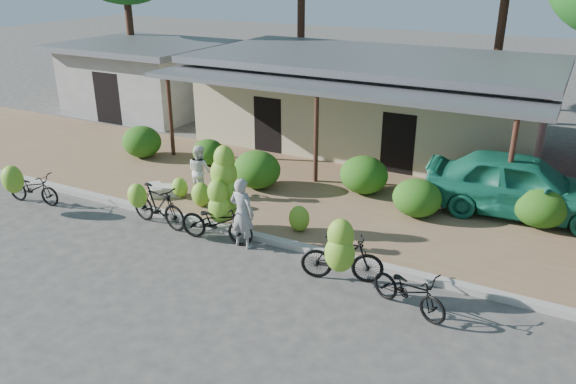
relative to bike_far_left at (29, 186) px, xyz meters
name	(u,v)px	position (x,y,z in m)	size (l,w,h in m)	color
ground	(200,272)	(6.56, -0.84, -0.57)	(100.00, 100.00, 0.00)	#413E3C
sidewalk	(299,195)	(6.56, 4.16, -0.51)	(60.00, 6.00, 0.12)	#906E4D
curb	(247,234)	(6.56, 1.16, -0.50)	(60.00, 0.25, 0.15)	#A8A399
shop_main	(371,100)	(6.56, 10.09, 1.15)	(13.00, 8.50, 3.35)	#BAB28C
shop_grey	(145,77)	(-4.44, 10.15, 1.05)	(7.00, 6.00, 3.15)	#AAAAA5
hedge_0	(142,142)	(0.14, 4.59, 0.10)	(1.41, 1.27, 1.10)	#1E5714
hedge_1	(208,152)	(2.68, 5.01, -0.01)	(1.12, 1.00, 0.87)	#1E5714
hedge_2	(257,169)	(5.21, 3.97, 0.12)	(1.47, 1.32, 1.14)	#1E5714
hedge_3	(364,175)	(8.22, 5.08, 0.11)	(1.44, 1.29, 1.12)	#1E5714
hedge_4	(417,198)	(10.07, 4.20, 0.06)	(1.32, 1.19, 1.03)	#1E5714
hedge_5	(541,206)	(13.07, 5.05, 0.11)	(1.43, 1.29, 1.12)	#1E5714
bike_far_left	(29,186)	(0.00, 0.00, 0.00)	(1.81, 1.33, 1.36)	black
bike_left	(156,205)	(4.16, 0.58, 0.05)	(1.94, 1.23, 1.40)	black
bike_center	(220,205)	(6.00, 0.87, 0.32)	(2.04, 1.30, 2.35)	black
bike_right	(342,255)	(9.58, 0.15, 0.17)	(1.89, 1.40, 1.75)	black
bike_far_right	(409,290)	(11.15, -0.10, -0.11)	(1.85, 1.18, 0.92)	black
loose_banana_a	(180,187)	(3.63, 2.23, -0.15)	(0.49, 0.41, 0.61)	#8AC230
loose_banana_b	(201,195)	(4.56, 1.99, -0.10)	(0.56, 0.48, 0.70)	#8AC230
loose_banana_c	(299,219)	(7.70, 1.88, -0.11)	(0.55, 0.46, 0.68)	#8AC230
sack_near	(168,191)	(3.23, 2.18, -0.30)	(0.85, 0.40, 0.30)	beige
sack_far	(155,190)	(2.85, 2.05, -0.31)	(0.75, 0.38, 0.28)	beige
vendor	(242,213)	(6.76, 0.68, 0.33)	(0.65, 0.43, 1.79)	gray
bystander	(200,170)	(4.06, 2.67, 0.31)	(0.74, 0.58, 1.52)	white
teal_van	(520,185)	(12.46, 5.59, 0.40)	(2.01, 4.99, 1.70)	#197357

